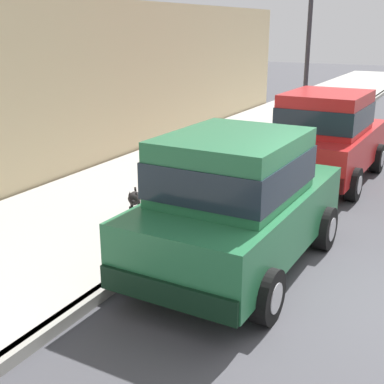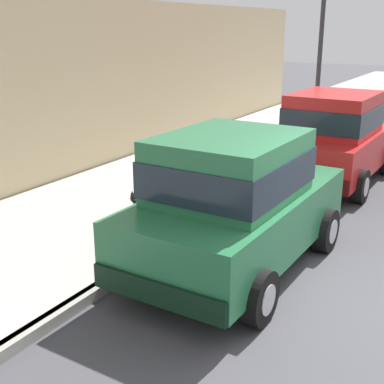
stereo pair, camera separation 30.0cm
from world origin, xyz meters
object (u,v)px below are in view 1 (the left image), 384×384
object	(u,v)px
car_red_hatchback	(326,135)
dog_black	(134,199)
car_green_hatchback	(237,200)
street_lamp	(309,35)

from	to	relation	value
car_red_hatchback	dog_black	distance (m)	4.55
car_green_hatchback	dog_black	bearing A→B (deg)	160.44
car_red_hatchback	dog_black	xyz separation A→B (m)	(-2.13, -3.98, -0.55)
car_red_hatchback	street_lamp	xyz separation A→B (m)	(-1.45, 3.38, 1.93)
dog_black	car_green_hatchback	bearing A→B (deg)	-19.56
car_green_hatchback	dog_black	xyz separation A→B (m)	(-2.15, 0.76, -0.55)
car_green_hatchback	car_red_hatchback	world-z (taller)	same
street_lamp	car_green_hatchback	bearing A→B (deg)	-79.76
street_lamp	car_red_hatchback	bearing A→B (deg)	-66.70
car_green_hatchback	dog_black	world-z (taller)	car_green_hatchback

